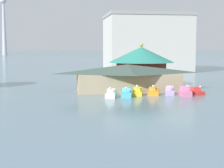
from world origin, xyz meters
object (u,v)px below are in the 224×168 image
(boathouse, at_px, (127,77))
(distant_broadcast_tower, at_px, (3,7))
(pedal_boat_pink, at_px, (185,92))
(pedal_boat_yellow, at_px, (138,92))
(background_building_block, at_px, (146,43))
(green_roof_pavilion, at_px, (141,64))
(pedal_boat_orange, at_px, (154,92))
(pedal_boat_white, at_px, (111,94))
(pedal_boat_lavender, at_px, (169,91))
(pedal_boat_red, at_px, (196,91))
(pedal_boat_cyan, at_px, (126,93))

(boathouse, relative_size, distant_broadcast_tower, 0.13)
(pedal_boat_pink, bearing_deg, pedal_boat_yellow, -100.31)
(pedal_boat_pink, xyz_separation_m, background_building_block, (8.35, 56.79, 8.39))
(pedal_boat_yellow, xyz_separation_m, background_building_block, (15.50, 55.34, 8.44))
(pedal_boat_yellow, bearing_deg, green_roof_pavilion, -179.70)
(pedal_boat_orange, distance_m, background_building_block, 57.32)
(pedal_boat_orange, xyz_separation_m, background_building_block, (12.91, 55.20, 8.47))
(pedal_boat_white, xyz_separation_m, pedal_boat_lavender, (9.51, 1.78, 0.03))
(pedal_boat_white, height_order, pedal_boat_yellow, pedal_boat_yellow)
(pedal_boat_pink, relative_size, green_roof_pavilion, 0.19)
(pedal_boat_yellow, height_order, pedal_boat_pink, pedal_boat_pink)
(pedal_boat_yellow, height_order, pedal_boat_red, pedal_boat_yellow)
(pedal_boat_cyan, relative_size, pedal_boat_yellow, 1.11)
(pedal_boat_lavender, bearing_deg, pedal_boat_yellow, -74.16)
(pedal_boat_lavender, xyz_separation_m, green_roof_pavilion, (-1.25, 13.79, 3.73))
(boathouse, bearing_deg, pedal_boat_red, -32.21)
(pedal_boat_orange, bearing_deg, green_roof_pavilion, -166.73)
(background_building_block, xyz_separation_m, distant_broadcast_tower, (-86.16, 295.54, 43.39))
(pedal_boat_white, height_order, background_building_block, background_building_block)
(pedal_boat_yellow, distance_m, background_building_block, 58.09)
(distant_broadcast_tower, bearing_deg, pedal_boat_cyan, -78.95)
(pedal_boat_red, height_order, boathouse, boathouse)
(pedal_boat_red, xyz_separation_m, distant_broadcast_tower, (-80.18, 351.02, 51.90))
(pedal_boat_orange, xyz_separation_m, distant_broadcast_tower, (-73.26, 350.74, 51.86))
(pedal_boat_yellow, bearing_deg, boathouse, -160.43)
(pedal_boat_pink, bearing_deg, pedal_boat_orange, -108.08)
(pedal_boat_lavender, bearing_deg, distant_broadcast_tower, -152.91)
(pedal_boat_cyan, height_order, pedal_boat_yellow, pedal_boat_yellow)
(pedal_boat_white, relative_size, boathouse, 0.15)
(distant_broadcast_tower, bearing_deg, pedal_boat_yellow, -78.61)
(pedal_boat_white, distance_m, pedal_boat_cyan, 2.47)
(pedal_boat_red, bearing_deg, pedal_boat_orange, -100.12)
(pedal_boat_cyan, height_order, background_building_block, background_building_block)
(pedal_boat_cyan, bearing_deg, pedal_boat_red, 108.06)
(pedal_boat_orange, height_order, pedal_boat_red, pedal_boat_orange)
(pedal_boat_orange, distance_m, pedal_boat_lavender, 2.56)
(pedal_boat_lavender, relative_size, distant_broadcast_tower, 0.02)
(pedal_boat_red, xyz_separation_m, green_roof_pavilion, (-5.61, 14.03, 3.83))
(pedal_boat_white, bearing_deg, pedal_boat_cyan, 122.27)
(pedal_boat_lavender, relative_size, background_building_block, 0.10)
(pedal_boat_lavender, bearing_deg, pedal_boat_cyan, -65.59)
(pedal_boat_orange, distance_m, pedal_boat_red, 6.93)
(pedal_boat_red, height_order, green_roof_pavilion, green_roof_pavilion)
(pedal_boat_white, xyz_separation_m, distant_broadcast_tower, (-66.30, 352.57, 51.83))
(pedal_boat_pink, bearing_deg, pedal_boat_lavender, -126.40)
(pedal_boat_orange, xyz_separation_m, pedal_boat_red, (6.92, -0.29, -0.04))
(pedal_boat_red, bearing_deg, pedal_boat_cyan, -92.97)
(pedal_boat_yellow, xyz_separation_m, pedal_boat_red, (9.52, -0.15, -0.07))
(pedal_boat_cyan, xyz_separation_m, distant_broadcast_tower, (-68.71, 351.98, 51.80))
(pedal_boat_yellow, height_order, pedal_boat_lavender, pedal_boat_yellow)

